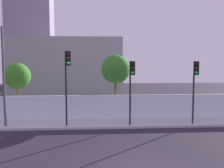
{
  "coord_description": "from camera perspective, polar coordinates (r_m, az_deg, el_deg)",
  "views": [
    {
      "loc": [
        -1.97,
        -10.08,
        4.68
      ],
      "look_at": [
        -0.85,
        6.5,
        3.08
      ],
      "focal_mm": 41.92,
      "sensor_mm": 36.0,
      "label": 1
    }
  ],
  "objects": [
    {
      "name": "traffic_light_left",
      "position": [
        18.48,
        17.65,
        1.09
      ],
      "size": [
        0.44,
        1.13,
        4.38
      ],
      "color": "black",
      "rests_on": "sidewalk"
    },
    {
      "name": "street_lamp_curbside",
      "position": [
        18.61,
        -23.13,
        3.36
      ],
      "size": [
        0.94,
        2.04,
        6.7
      ],
      "color": "#4C4C51",
      "rests_on": "sidewalk"
    },
    {
      "name": "perimeter_wall",
      "position": [
        20.0,
        1.85,
        -4.97
      ],
      "size": [
        36.0,
        0.18,
        1.8
      ],
      "primitive_type": "cube",
      "color": "silver",
      "rests_on": "sidewalk"
    },
    {
      "name": "low_building_distant",
      "position": [
        33.77,
        -9.95,
        3.63
      ],
      "size": [
        13.79,
        6.0,
        7.27
      ],
      "primitive_type": "cube",
      "color": "#959595",
      "rests_on": "ground"
    },
    {
      "name": "traffic_light_center",
      "position": [
        17.01,
        -9.82,
        2.46
      ],
      "size": [
        0.52,
        1.65,
        5.02
      ],
      "color": "black",
      "rests_on": "sidewalk"
    },
    {
      "name": "roadside_tree_midleft",
      "position": [
        21.0,
        0.82,
        3.2
      ],
      "size": [
        2.32,
        2.32,
        5.03
      ],
      "color": "brown",
      "rests_on": "ground"
    },
    {
      "name": "traffic_light_right",
      "position": [
        17.4,
        4.24,
        1.08
      ],
      "size": [
        0.34,
        1.07,
        4.38
      ],
      "color": "black",
      "rests_on": "sidewalk"
    },
    {
      "name": "sidewalk",
      "position": [
        18.95,
        2.23,
        -8.58
      ],
      "size": [
        36.0,
        2.4,
        0.15
      ],
      "primitive_type": "cube",
      "color": "#B5B5B5",
      "rests_on": "ground"
    },
    {
      "name": "roadside_tree_leftmost",
      "position": [
        21.81,
        -19.95,
        1.55
      ],
      "size": [
        2.06,
        2.06,
        4.37
      ],
      "color": "brown",
      "rests_on": "ground"
    },
    {
      "name": "tower_on_skyline",
      "position": [
        47.84,
        -17.58,
        17.08
      ],
      "size": [
        7.34,
        5.0,
        29.0
      ],
      "primitive_type": "cube",
      "color": "gray",
      "rests_on": "ground"
    }
  ]
}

